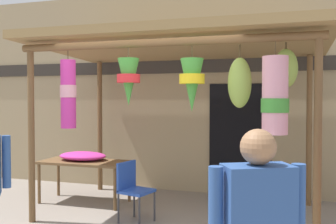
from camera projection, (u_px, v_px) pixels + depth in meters
shop_facade at (192, 91)px, 7.36m from camera, size 10.52×0.29×3.76m
market_stall_canopy at (183, 55)px, 5.65m from camera, size 4.25×2.57×2.66m
display_table at (84, 165)px, 6.51m from camera, size 1.47×0.66×0.70m
flower_heap_on_table at (83, 156)px, 6.58m from camera, size 0.82×0.57×0.14m
folding_chair at (132, 186)px, 5.50m from camera, size 0.49×0.49×0.84m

